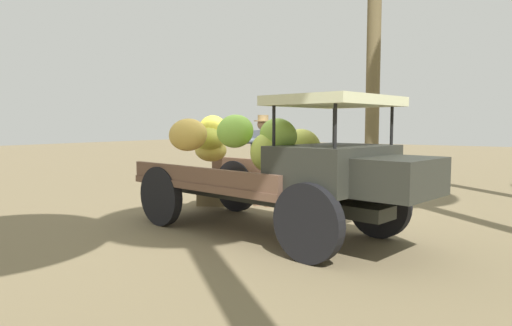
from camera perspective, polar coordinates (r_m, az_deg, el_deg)
name	(u,v)px	position (r m, az deg, el deg)	size (l,w,h in m)	color
ground_plane	(261,225)	(7.14, 0.64, -7.68)	(60.00, 60.00, 0.00)	#7B6B4B
truck	(279,165)	(6.38, 2.87, -0.27)	(4.62, 2.36, 1.89)	#2D2F28
farmer	(263,154)	(8.63, 0.86, 1.07)	(0.53, 0.46, 1.72)	#936E52
wooden_crate	(213,193)	(8.90, -5.30, -3.68)	(0.59, 0.43, 0.47)	olive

